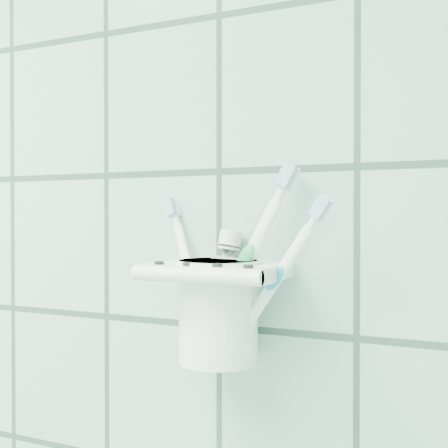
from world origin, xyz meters
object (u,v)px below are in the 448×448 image
holder_bracket (218,272)px  cup (218,307)px  toothbrush_blue (199,249)px  toothpaste_tube (213,281)px  toothbrush_pink (209,266)px  toothbrush_orange (227,262)px

holder_bracket → cup: bearing=112.1°
cup → toothbrush_blue: size_ratio=0.50×
toothpaste_tube → toothbrush_pink: bearing=-93.5°
cup → toothbrush_pink: 0.04m
holder_bracket → toothbrush_pink: size_ratio=0.76×
toothbrush_blue → toothbrush_orange: 0.03m
cup → toothbrush_orange: size_ratio=0.58×
toothpaste_tube → toothbrush_blue: bearing=-97.8°
cup → toothbrush_pink: size_ratio=0.60×
toothpaste_tube → holder_bracket: bearing=-39.2°
cup → toothbrush_pink: bearing=174.0°
cup → toothbrush_blue: toothbrush_blue is taller
holder_bracket → cup: size_ratio=1.27×
holder_bracket → toothbrush_orange: (0.01, -0.00, 0.01)m
toothpaste_tube → cup: bearing=-32.0°
cup → toothpaste_tube: (-0.01, 0.01, 0.03)m
toothbrush_blue → toothbrush_orange: size_ratio=1.16×
toothpaste_tube → toothbrush_orange: bearing=-25.0°
cup → toothbrush_orange: 0.05m
holder_bracket → toothpaste_tube: toothpaste_tube is taller
toothbrush_blue → cup: bearing=48.2°
holder_bracket → toothpaste_tube: size_ratio=1.01×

